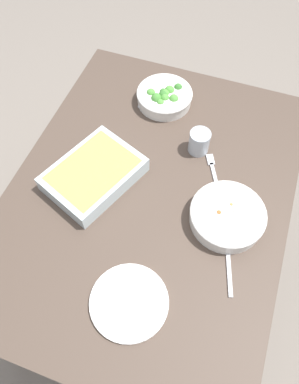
% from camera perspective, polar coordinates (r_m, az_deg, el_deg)
% --- Properties ---
extents(ground_plane, '(6.00, 6.00, 0.00)m').
position_cam_1_polar(ground_plane, '(1.89, 0.00, -11.72)').
color(ground_plane, slate).
extents(dining_table, '(1.20, 0.90, 0.74)m').
position_cam_1_polar(dining_table, '(1.29, 0.00, -2.07)').
color(dining_table, '#4C3D33').
rests_on(dining_table, ground_plane).
extents(stew_bowl, '(0.23, 0.23, 0.06)m').
position_cam_1_polar(stew_bowl, '(1.16, 11.86, -3.64)').
color(stew_bowl, silver).
rests_on(stew_bowl, dining_table).
extents(broccoli_bowl, '(0.21, 0.21, 0.07)m').
position_cam_1_polar(broccoli_bowl, '(1.44, 2.31, 14.47)').
color(broccoli_bowl, silver).
rests_on(broccoli_bowl, dining_table).
extents(baking_dish, '(0.36, 0.32, 0.06)m').
position_cam_1_polar(baking_dish, '(1.22, -8.57, 2.80)').
color(baking_dish, silver).
rests_on(baking_dish, dining_table).
extents(drink_cup, '(0.07, 0.07, 0.08)m').
position_cam_1_polar(drink_cup, '(1.29, 7.64, 7.54)').
color(drink_cup, '#B2BCC6').
rests_on(drink_cup, dining_table).
extents(side_plate, '(0.22, 0.22, 0.01)m').
position_cam_1_polar(side_plate, '(1.07, -3.15, -16.57)').
color(side_plate, white).
rests_on(side_plate, dining_table).
extents(spoon_by_stew, '(0.17, 0.07, 0.01)m').
position_cam_1_polar(spoon_by_stew, '(1.13, 12.02, -10.00)').
color(spoon_by_stew, silver).
rests_on(spoon_by_stew, dining_table).
extents(spoon_by_broccoli, '(0.12, 0.15, 0.01)m').
position_cam_1_polar(spoon_by_broccoli, '(1.45, 0.61, 13.42)').
color(spoon_by_broccoli, silver).
rests_on(spoon_by_broccoli, dining_table).
extents(fork_on_table, '(0.17, 0.09, 0.01)m').
position_cam_1_polar(fork_on_table, '(1.27, 9.82, 3.03)').
color(fork_on_table, silver).
rests_on(fork_on_table, dining_table).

